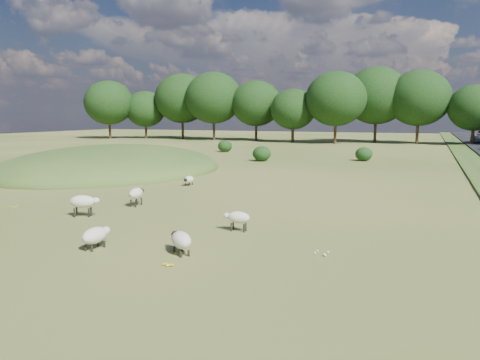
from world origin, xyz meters
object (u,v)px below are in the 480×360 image
sheep_1 (181,240)px  sheep_2 (83,202)px  sheep_3 (238,217)px  car_6 (479,138)px  sheep_0 (136,193)px  sheep_6 (189,179)px  sheep_4 (95,235)px

sheep_1 → sheep_2: bearing=14.8°
sheep_1 → sheep_3: 3.40m
car_6 → sheep_2: bearing=-108.5°
sheep_2 → car_6: (20.77, 62.04, 0.27)m
sheep_0 → sheep_3: 6.90m
car_6 → sheep_1: bearing=-102.3°
sheep_2 → car_6: bearing=50.3°
sheep_1 → sheep_3: bearing=-58.3°
sheep_0 → sheep_6: (-0.76, 6.75, -0.24)m
sheep_2 → sheep_3: size_ratio=1.28×
sheep_6 → sheep_4: bearing=15.2°
sheep_1 → sheep_6: size_ratio=1.17×
sheep_3 → sheep_0: bearing=-25.8°
sheep_0 → sheep_4: sheep_0 is taller
sheep_1 → car_6: size_ratio=0.25×
sheep_0 → sheep_3: size_ratio=1.19×
sheep_6 → sheep_3: bearing=36.6°
sheep_1 → sheep_4: size_ratio=0.96×
sheep_1 → sheep_0: bearing=-5.2°
sheep_0 → sheep_2: (-0.75, -2.84, 0.04)m
sheep_3 → sheep_4: sheep_3 is taller
sheep_0 → sheep_2: size_ratio=0.93×
car_6 → sheep_4: bearing=-104.6°
sheep_2 → sheep_6: bearing=68.9°
sheep_6 → car_6: car_6 is taller
sheep_3 → sheep_6: bearing=-55.6°
sheep_2 → sheep_1: bearing=-47.7°
sheep_0 → sheep_1: (5.77, -6.09, -0.16)m
sheep_6 → car_6: bearing=158.2°
sheep_4 → sheep_6: 13.85m
sheep_6 → car_6: size_ratio=0.21×
sheep_3 → sheep_4: (-3.43, -3.87, -0.07)m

